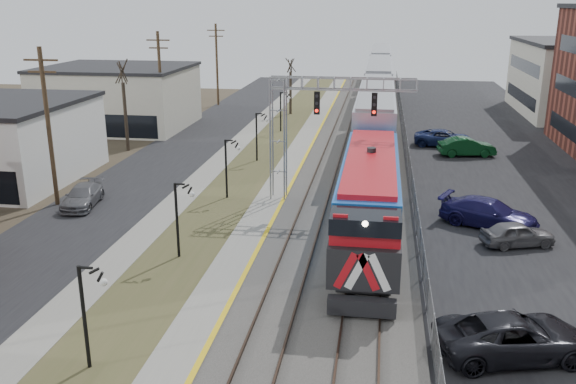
# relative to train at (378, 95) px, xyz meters

# --- Properties ---
(street_west) EXTENTS (7.00, 120.00, 0.04)m
(street_west) POSITION_rel_train_xyz_m (-17.00, -22.22, -2.90)
(street_west) COLOR black
(street_west) RESTS_ON ground
(sidewalk) EXTENTS (2.00, 120.00, 0.08)m
(sidewalk) POSITION_rel_train_xyz_m (-12.50, -22.22, -2.88)
(sidewalk) COLOR gray
(sidewalk) RESTS_ON ground
(grass_median) EXTENTS (4.00, 120.00, 0.06)m
(grass_median) POSITION_rel_train_xyz_m (-9.50, -22.22, -2.89)
(grass_median) COLOR #454725
(grass_median) RESTS_ON ground
(platform) EXTENTS (2.00, 120.00, 0.24)m
(platform) POSITION_rel_train_xyz_m (-6.50, -22.22, -2.80)
(platform) COLOR gray
(platform) RESTS_ON ground
(ballast_bed) EXTENTS (8.00, 120.00, 0.20)m
(ballast_bed) POSITION_rel_train_xyz_m (-1.50, -22.22, -2.82)
(ballast_bed) COLOR #595651
(ballast_bed) RESTS_ON ground
(parking_lot) EXTENTS (16.00, 120.00, 0.04)m
(parking_lot) POSITION_rel_train_xyz_m (10.50, -22.22, -2.90)
(parking_lot) COLOR black
(parking_lot) RESTS_ON ground
(platform_edge) EXTENTS (0.24, 120.00, 0.01)m
(platform_edge) POSITION_rel_train_xyz_m (-5.62, -22.22, -2.67)
(platform_edge) COLOR gold
(platform_edge) RESTS_ON platform
(track_near) EXTENTS (1.58, 120.00, 0.15)m
(track_near) POSITION_rel_train_xyz_m (-3.50, -22.22, -2.64)
(track_near) COLOR #2D2119
(track_near) RESTS_ON ballast_bed
(track_far) EXTENTS (1.58, 120.00, 0.15)m
(track_far) POSITION_rel_train_xyz_m (-0.00, -22.22, -2.64)
(track_far) COLOR #2D2119
(track_far) RESTS_ON ballast_bed
(train) EXTENTS (3.00, 85.85, 5.33)m
(train) POSITION_rel_train_xyz_m (0.00, 0.00, 0.00)
(train) COLOR #1554AE
(train) RESTS_ON ground
(signal_gantry) EXTENTS (9.00, 1.07, 8.15)m
(signal_gantry) POSITION_rel_train_xyz_m (-4.28, -29.23, 2.67)
(signal_gantry) COLOR gray
(signal_gantry) RESTS_ON ground
(lampposts) EXTENTS (0.14, 62.14, 4.00)m
(lampposts) POSITION_rel_train_xyz_m (-9.50, -38.93, -0.92)
(lampposts) COLOR black
(lampposts) RESTS_ON ground
(utility_poles) EXTENTS (0.28, 80.28, 10.00)m
(utility_poles) POSITION_rel_train_xyz_m (-20.00, -32.22, 2.08)
(utility_poles) COLOR #4C3823
(utility_poles) RESTS_ON ground
(fence) EXTENTS (0.04, 120.00, 1.60)m
(fence) POSITION_rel_train_xyz_m (2.70, -22.22, -2.12)
(fence) COLOR gray
(fence) RESTS_ON ground
(bare_trees) EXTENTS (12.30, 42.30, 5.95)m
(bare_trees) POSITION_rel_train_xyz_m (-18.16, -18.31, -0.22)
(bare_trees) COLOR #382D23
(bare_trees) RESTS_ON ground
(car_lot_c) EXTENTS (6.20, 4.00, 1.59)m
(car_lot_c) POSITION_rel_train_xyz_m (5.61, -46.13, -2.12)
(car_lot_c) COLOR black
(car_lot_c) RESTS_ON ground
(car_lot_d) EXTENTS (6.06, 4.44, 1.63)m
(car_lot_d) POSITION_rel_train_xyz_m (6.88, -32.21, -2.10)
(car_lot_d) COLOR #19154C
(car_lot_d) RESTS_ON ground
(car_lot_e) EXTENTS (4.17, 2.62, 1.32)m
(car_lot_e) POSITION_rel_train_xyz_m (7.94, -34.98, -2.26)
(car_lot_e) COLOR slate
(car_lot_e) RESTS_ON ground
(car_lot_f) EXTENTS (4.94, 2.41, 1.56)m
(car_lot_f) POSITION_rel_train_xyz_m (7.73, -14.86, -2.14)
(car_lot_f) COLOR #0C3F1B
(car_lot_f) RESTS_ON ground
(car_street_b) EXTENTS (2.51, 4.75, 1.31)m
(car_street_b) POSITION_rel_train_xyz_m (-18.19, -32.28, -2.26)
(car_street_b) COLOR slate
(car_street_b) RESTS_ON ground
(car_lot_g) EXTENTS (5.62, 3.13, 1.49)m
(car_lot_g) POSITION_rel_train_xyz_m (6.20, -11.45, -2.18)
(car_lot_g) COLOR navy
(car_lot_g) RESTS_ON ground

